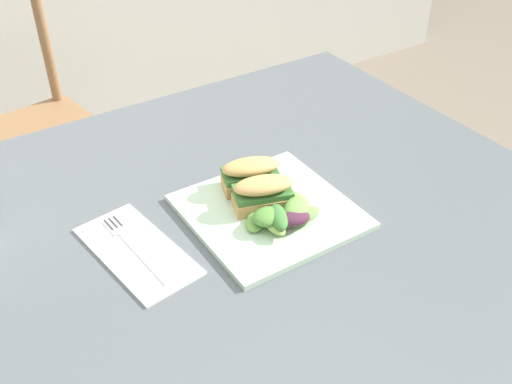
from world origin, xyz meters
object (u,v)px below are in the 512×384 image
sandwich_half_back (251,174)px  fork_on_napkin (131,243)px  chair_wooden_far (27,133)px  sandwich_half_front (263,193)px  plate_lunch (269,211)px  dining_table (224,294)px

sandwich_half_back → fork_on_napkin: bearing=-175.5°
chair_wooden_far → sandwich_half_front: chair_wooden_far is taller
plate_lunch → sandwich_half_front: 0.04m
dining_table → plate_lunch: (0.10, 0.01, 0.13)m
chair_wooden_far → sandwich_half_front: size_ratio=7.96×
chair_wooden_far → sandwich_half_front: 1.07m
sandwich_half_back → fork_on_napkin: (-0.23, -0.02, -0.03)m
plate_lunch → sandwich_half_back: sandwich_half_back is taller
sandwich_half_back → fork_on_napkin: sandwich_half_back is taller
sandwich_half_front → plate_lunch: bearing=-69.3°
dining_table → fork_on_napkin: 0.19m
chair_wooden_far → plate_lunch: 1.07m
dining_table → chair_wooden_far: bearing=94.7°
dining_table → chair_wooden_far: size_ratio=1.37×
fork_on_napkin → chair_wooden_far: bearing=87.6°
dining_table → chair_wooden_far: chair_wooden_far is taller
plate_lunch → fork_on_napkin: bearing=167.5°
chair_wooden_far → sandwich_half_back: 1.02m
sandwich_half_front → sandwich_half_back: size_ratio=1.00×
dining_table → sandwich_half_front: (0.09, 0.02, 0.16)m
sandwich_half_front → sandwich_half_back: 0.06m
chair_wooden_far → sandwich_half_back: bearing=-78.7°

